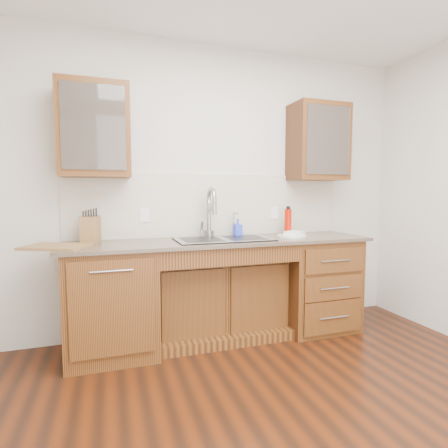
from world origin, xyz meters
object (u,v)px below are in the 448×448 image
object	(u,v)px
water_bottle	(288,222)
knife_block	(91,229)
plate	(292,236)
cutting_board	(56,247)
soap_bottle	(238,228)

from	to	relation	value
water_bottle	knife_block	xyz separation A→B (m)	(-1.83, 0.01, -0.02)
water_bottle	plate	xyz separation A→B (m)	(-0.05, -0.16, -0.12)
knife_block	water_bottle	bearing A→B (deg)	12.52
plate	cutting_board	bearing A→B (deg)	-178.52
soap_bottle	plate	bearing A→B (deg)	-28.32
soap_bottle	cutting_board	bearing A→B (deg)	-175.85
knife_block	cutting_board	distance (m)	0.34
water_bottle	cutting_board	bearing A→B (deg)	-174.10
water_bottle	cutting_board	distance (m)	2.08
soap_bottle	knife_block	world-z (taller)	knife_block
soap_bottle	water_bottle	xyz separation A→B (m)	(0.52, -0.04, 0.05)
plate	knife_block	size ratio (longest dim) A/B	1.25
water_bottle	cutting_board	size ratio (longest dim) A/B	0.57
knife_block	cutting_board	xyz separation A→B (m)	(-0.24, -0.22, -0.10)
plate	cutting_board	size ratio (longest dim) A/B	0.63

